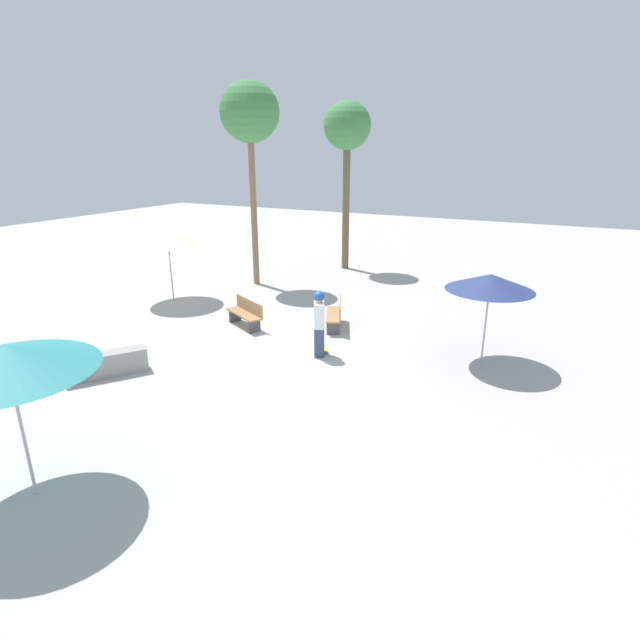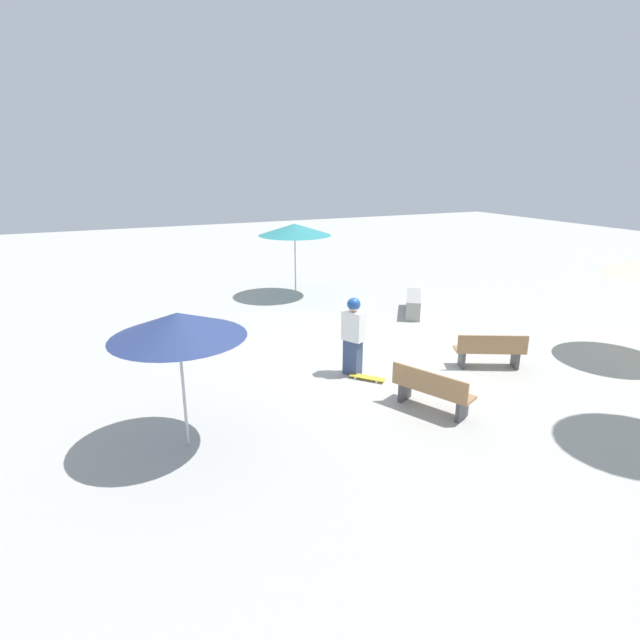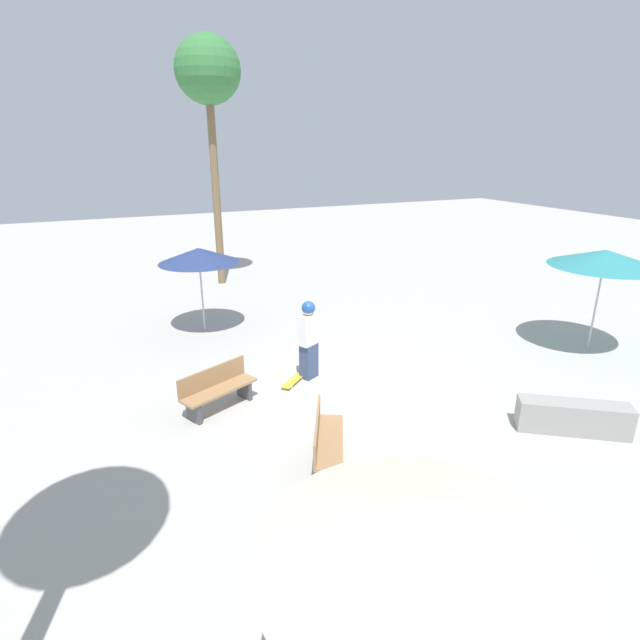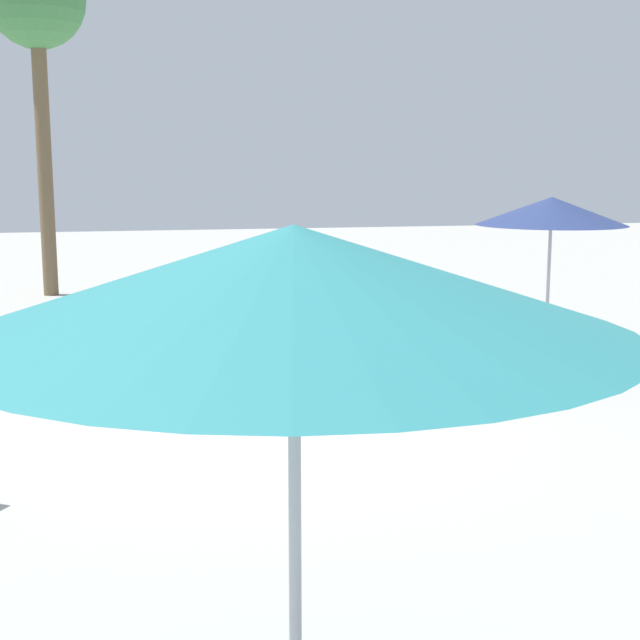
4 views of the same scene
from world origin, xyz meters
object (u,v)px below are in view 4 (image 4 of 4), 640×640
shade_umbrella_teal (294,280)px  skater_main (302,320)px  shade_umbrella_navy (551,211)px  bench_near (235,333)px  bench_far (45,358)px  palm_tree_center_right (37,10)px  skateboard (285,385)px

shade_umbrella_teal → skater_main: bearing=-101.8°
shade_umbrella_navy → bench_near: bearing=-8.7°
bench_far → shade_umbrella_navy: (-7.08, -0.48, 1.73)m
skater_main → bench_far: skater_main is taller
shade_umbrella_navy → shade_umbrella_teal: bearing=57.7°
palm_tree_center_right → shade_umbrella_navy: bearing=132.5°
shade_umbrella_navy → shade_umbrella_teal: size_ratio=0.91×
skater_main → bench_near: bearing=-14.4°
shade_umbrella_navy → palm_tree_center_right: (7.62, -8.31, 3.85)m
bench_near → shade_umbrella_navy: bearing=-122.9°
bench_near → bench_far: size_ratio=1.01×
skateboard → shade_umbrella_navy: (-4.13, -1.07, 2.10)m
skateboard → shade_umbrella_navy: size_ratio=0.31×
bench_far → shade_umbrella_navy: shade_umbrella_navy is taller
skater_main → palm_tree_center_right: 11.61m
skater_main → shade_umbrella_navy: shade_umbrella_navy is taller
shade_umbrella_teal → skateboard: bearing=-100.1°
skateboard → bench_near: bearing=-28.2°
skateboard → palm_tree_center_right: 11.64m
bench_far → shade_umbrella_teal: 8.57m
bench_far → shade_umbrella_navy: bearing=-149.3°
shade_umbrella_navy → palm_tree_center_right: palm_tree_center_right is taller
skateboard → bench_far: bearing=37.6°
skateboard → shade_umbrella_teal: size_ratio=0.28×
skater_main → shade_umbrella_teal: size_ratio=0.69×
bench_near → bench_far: (2.54, 1.17, 0.00)m
skater_main → bench_near: skater_main is taller
skater_main → palm_tree_center_right: palm_tree_center_right is taller
palm_tree_center_right → shade_umbrella_teal: bearing=97.2°
shade_umbrella_teal → palm_tree_center_right: size_ratio=0.36×
bench_near → palm_tree_center_right: (3.09, -7.62, 5.58)m
skateboard → bench_far: (2.95, -0.59, 0.37)m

